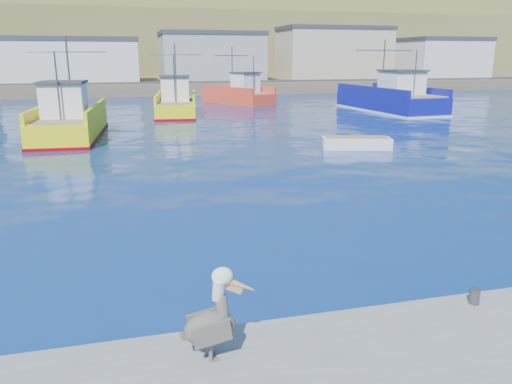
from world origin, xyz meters
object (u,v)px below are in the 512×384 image
Objects in this scene: trawler_blue at (390,99)px; pelican at (213,320)px; trawler_yellow_a at (70,122)px; trawler_yellow_b at (176,104)px; skiff_mid at (356,144)px; boat_orange at (239,94)px.

trawler_blue reaches higher than pelican.
trawler_yellow_a is 1.08× the size of trawler_yellow_b.
trawler_blue is (28.15, 9.24, 0.12)m from trawler_yellow_a.
trawler_yellow_a is 27.80m from pelican.
trawler_yellow_b is 0.76× the size of trawler_blue.
trawler_yellow_a is 29.63m from trawler_blue.
skiff_mid is (16.13, -8.51, -0.75)m from trawler_yellow_a.
boat_orange is 49.78m from pelican.
boat_orange is at bearing 76.77° from pelican.
trawler_blue is 43.57m from pelican.
trawler_yellow_b is 2.49× the size of skiff_mid.
skiff_mid is 2.71× the size of pelican.
trawler_yellow_b is (7.99, 11.22, -0.05)m from trawler_yellow_a.
trawler_blue is 3.26× the size of skiff_mid.
pelican is at bearing -122.72° from trawler_blue.
trawler_yellow_a reaches higher than pelican.
trawler_yellow_a is 1.14× the size of boat_orange.
skiff_mid is at bearing -89.72° from boat_orange.
trawler_blue is at bearing -44.13° from boat_orange.
trawler_yellow_a reaches higher than skiff_mid.
skiff_mid is at bearing -67.57° from trawler_yellow_b.
pelican is at bearing -121.38° from skiff_mid.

